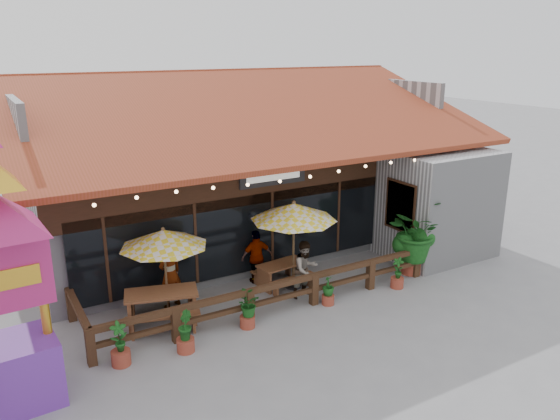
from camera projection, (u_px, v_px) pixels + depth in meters
ground at (318, 293)px, 15.89m from camera, size 100.00×100.00×0.00m
restaurant_building at (228, 174)px, 20.84m from camera, size 15.50×14.73×6.09m
patio_railing at (254, 295)px, 14.40m from camera, size 10.00×2.60×0.92m
umbrella_left at (164, 239)px, 14.07m from camera, size 2.39×2.39×2.46m
umbrella_right at (294, 212)px, 15.62m from camera, size 2.83×2.83×2.69m
picnic_table_left at (162, 302)px, 14.03m from camera, size 2.20×2.03×0.88m
picnic_table_right at (282, 270)px, 16.28m from camera, size 1.61×1.43×0.71m
tropical_plant at (414, 232)px, 16.91m from camera, size 2.27×2.27×2.38m
diner_a at (170, 274)px, 14.82m from camera, size 0.83×0.69×1.95m
diner_b at (305, 269)px, 15.46m from camera, size 0.89×0.73×1.68m
diner_c at (257, 257)px, 16.40m from camera, size 1.01×0.51×1.65m
planter_a at (120, 347)px, 12.23m from camera, size 0.43×0.43×1.06m
planter_b at (185, 334)px, 12.75m from camera, size 0.42×0.45×1.04m
planter_c at (247, 308)px, 13.84m from camera, size 0.76×0.77×0.96m
planter_d at (328, 291)px, 15.10m from camera, size 0.41×0.41×0.85m
planter_e at (398, 275)px, 16.15m from camera, size 0.39×0.40×0.95m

